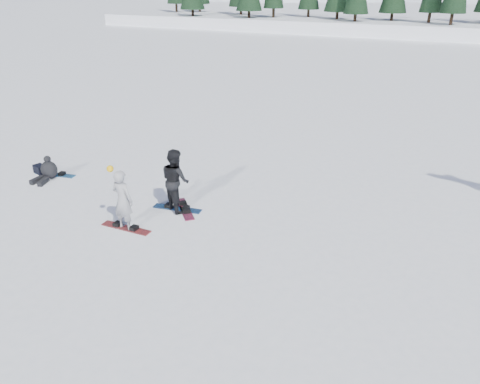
# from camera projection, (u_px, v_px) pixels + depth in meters

# --- Properties ---
(ground) EXTENTS (420.00, 420.00, 0.00)m
(ground) POSITION_uv_depth(u_px,v_px,m) (193.00, 218.00, 13.51)
(ground) COLOR white
(ground) RESTS_ON ground
(alpine_backdrop) EXTENTS (412.50, 227.00, 53.20)m
(alpine_backdrop) POSITION_uv_depth(u_px,v_px,m) (429.00, 37.00, 178.28)
(alpine_backdrop) COLOR white
(alpine_backdrop) RESTS_ON ground
(snowboarder_woman) EXTENTS (0.65, 0.45, 1.88)m
(snowboarder_woman) POSITION_uv_depth(u_px,v_px,m) (123.00, 200.00, 12.57)
(snowboarder_woman) COLOR #A3A3A8
(snowboarder_woman) RESTS_ON ground
(snowboarder_man) EXTENTS (1.15, 1.07, 1.89)m
(snowboarder_man) POSITION_uv_depth(u_px,v_px,m) (175.00, 180.00, 13.64)
(snowboarder_man) COLOR black
(snowboarder_man) RESTS_ON ground
(seated_rider) EXTENTS (0.68, 1.03, 0.83)m
(seated_rider) POSITION_uv_depth(u_px,v_px,m) (48.00, 170.00, 16.01)
(seated_rider) COLOR black
(seated_rider) RESTS_ON ground
(gear_bag) EXTENTS (0.51, 0.40, 0.30)m
(gear_bag) POSITION_uv_depth(u_px,v_px,m) (40.00, 169.00, 16.56)
(gear_bag) COLOR black
(gear_bag) RESTS_ON ground
(snowboard_woman) EXTENTS (1.51, 0.33, 0.03)m
(snowboard_woman) POSITION_uv_depth(u_px,v_px,m) (126.00, 228.00, 12.93)
(snowboard_woman) COLOR maroon
(snowboard_woman) RESTS_ON ground
(snowboard_man) EXTENTS (1.53, 0.51, 0.03)m
(snowboard_man) POSITION_uv_depth(u_px,v_px,m) (177.00, 209.00, 14.02)
(snowboard_man) COLOR navy
(snowboard_man) RESTS_ON ground
(snowboard_loose_c) EXTENTS (1.53, 0.53, 0.03)m
(snowboard_loose_c) POSITION_uv_depth(u_px,v_px,m) (55.00, 174.00, 16.48)
(snowboard_loose_c) COLOR #1A5B93
(snowboard_loose_c) RESTS_ON ground
(snowboard_loose_b) EXTENTS (1.25, 1.27, 0.03)m
(snowboard_loose_b) POSITION_uv_depth(u_px,v_px,m) (185.00, 209.00, 14.00)
(snowboard_loose_b) COLOR maroon
(snowboard_loose_b) RESTS_ON ground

